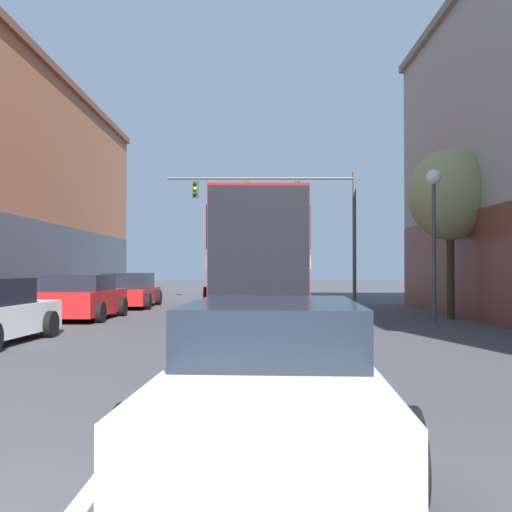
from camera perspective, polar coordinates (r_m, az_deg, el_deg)
The scene contains 8 objects.
lane_center_line at distance 17.39m, azimuth -3.76°, elevation -6.18°, with size 0.14×42.19×0.01m.
bus at distance 20.23m, azimuth -0.37°, elevation 0.31°, with size 3.19×10.84×3.66m.
hatchback_foreground at distance 5.36m, azimuth 1.60°, elevation -11.09°, with size 2.10×4.69×1.21m.
parked_car_left_near at distance 18.63m, azimuth -16.31°, elevation -3.86°, with size 2.13×3.93×1.32m.
parked_car_left_mid at distance 23.95m, azimuth -12.00°, elevation -3.28°, with size 2.13×4.55×1.34m.
traffic_signal_gantry at distance 28.58m, azimuth 3.17°, elevation 4.99°, with size 9.00×0.36×6.11m.
street_lamp at distance 16.30m, azimuth 16.54°, elevation 3.12°, with size 0.38×0.38×4.10m.
street_tree_near at distance 18.93m, azimuth 17.95°, elevation 5.52°, with size 2.50×2.25×5.11m.
Camera 1 is at (1.12, -2.20, 1.51)m, focal length 42.00 mm.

